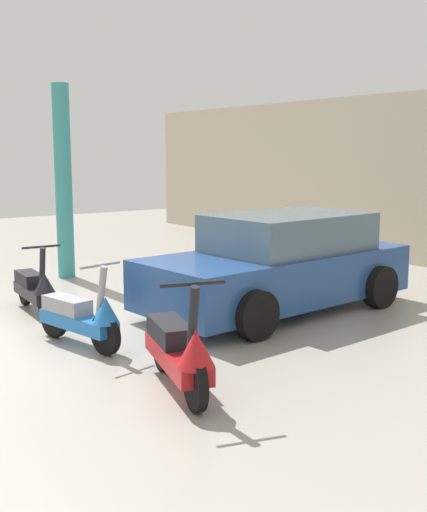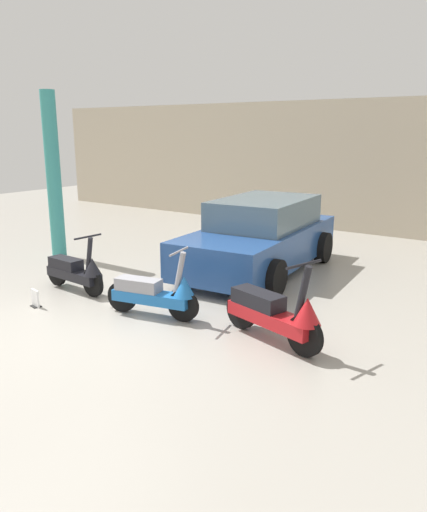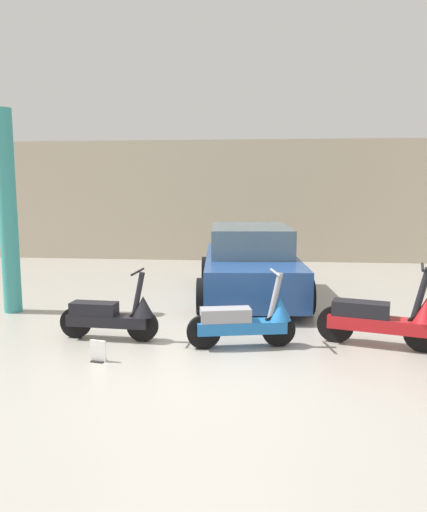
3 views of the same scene
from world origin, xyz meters
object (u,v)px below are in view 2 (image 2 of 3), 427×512
object	(u,v)px
scooter_front_left	(76,271)
car_rear_left	(260,237)
scooter_front_center	(275,313)
scooter_front_right	(156,293)
support_column_side	(54,176)
placard_near_left_scooter	(35,299)

from	to	relation	value
scooter_front_left	car_rear_left	world-z (taller)	car_rear_left
scooter_front_center	car_rear_left	bearing A→B (deg)	138.98
scooter_front_left	scooter_front_right	size ratio (longest dim) A/B	0.99
scooter_front_left	support_column_side	distance (m)	2.81
scooter_front_left	scooter_front_center	bearing A→B (deg)	4.23
car_rear_left	support_column_side	world-z (taller)	support_column_side
scooter_front_center	placard_near_left_scooter	distance (m)	3.63
scooter_front_right	placard_near_left_scooter	distance (m)	1.89
scooter_front_right	scooter_front_center	bearing A→B (deg)	-6.49
scooter_front_right	placard_near_left_scooter	bearing A→B (deg)	-169.71
car_rear_left	support_column_side	distance (m)	4.29
scooter_front_right	car_rear_left	distance (m)	2.96
scooter_front_left	scooter_front_center	size ratio (longest dim) A/B	0.90
scooter_front_right	support_column_side	size ratio (longest dim) A/B	0.43
support_column_side	car_rear_left	bearing A→B (deg)	20.90
car_rear_left	support_column_side	xyz separation A→B (m)	(-3.90, -1.49, 1.01)
scooter_front_right	placard_near_left_scooter	size ratio (longest dim) A/B	5.41
car_rear_left	support_column_side	bearing A→B (deg)	-73.99
scooter_front_left	placard_near_left_scooter	bearing A→B (deg)	-81.41
scooter_front_center	car_rear_left	world-z (taller)	car_rear_left
car_rear_left	placard_near_left_scooter	world-z (taller)	car_rear_left
scooter_front_center	support_column_side	bearing A→B (deg)	-176.72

